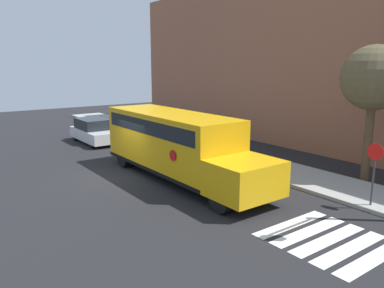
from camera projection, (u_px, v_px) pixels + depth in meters
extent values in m
plane|color=black|center=(123.00, 175.00, 17.85)|extent=(60.00, 60.00, 0.00)
cube|color=#9E9E99|center=(225.00, 155.00, 21.60)|extent=(44.00, 3.00, 0.15)
cube|color=#935B42|center=(302.00, 61.00, 24.26)|extent=(32.00, 4.00, 10.76)
cube|color=white|center=(291.00, 224.00, 12.37)|extent=(0.50, 3.20, 0.01)
cube|color=white|center=(309.00, 231.00, 11.82)|extent=(0.50, 3.20, 0.01)
cube|color=white|center=(328.00, 240.00, 11.26)|extent=(0.50, 3.20, 0.01)
cube|color=white|center=(350.00, 249.00, 10.71)|extent=(0.50, 3.20, 0.01)
cube|color=white|center=(374.00, 259.00, 10.16)|extent=(0.50, 3.20, 0.01)
cube|color=#EAA80F|center=(170.00, 140.00, 17.41)|extent=(7.88, 2.50, 2.55)
cube|color=#EAA80F|center=(245.00, 178.00, 13.61)|extent=(2.09, 2.50, 1.32)
cube|color=black|center=(170.00, 165.00, 17.66)|extent=(7.88, 2.54, 0.16)
cube|color=black|center=(170.00, 125.00, 17.26)|extent=(7.25, 2.53, 0.64)
cylinder|color=red|center=(173.00, 155.00, 14.98)|extent=(0.44, 0.02, 0.44)
cylinder|color=black|center=(263.00, 188.00, 14.44)|extent=(1.00, 0.30, 1.00)
cylinder|color=black|center=(220.00, 200.00, 13.19)|extent=(1.00, 0.30, 1.00)
cylinder|color=black|center=(160.00, 152.00, 20.45)|extent=(1.00, 0.30, 1.00)
cylinder|color=black|center=(124.00, 157.00, 19.20)|extent=(1.00, 0.30, 1.00)
cube|color=silver|center=(94.00, 134.00, 25.13)|extent=(4.51, 1.79, 0.69)
cube|color=#1E2328|center=(92.00, 124.00, 25.20)|extent=(2.52, 1.64, 0.68)
cylinder|color=black|center=(115.00, 140.00, 24.46)|extent=(0.64, 0.22, 0.64)
cylinder|color=black|center=(92.00, 143.00, 23.57)|extent=(0.64, 0.22, 0.64)
cylinder|color=black|center=(97.00, 134.00, 26.81)|extent=(0.64, 0.22, 0.64)
cylinder|color=black|center=(76.00, 136.00, 25.91)|extent=(0.64, 0.22, 0.64)
cylinder|color=#38383A|center=(373.00, 180.00, 13.46)|extent=(0.07, 0.07, 2.18)
cylinder|color=red|center=(375.00, 152.00, 13.21)|extent=(0.60, 0.03, 0.60)
cylinder|color=brown|center=(368.00, 140.00, 16.66)|extent=(0.37, 0.37, 3.77)
sphere|color=brown|center=(374.00, 78.00, 16.09)|extent=(2.82, 2.82, 2.82)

